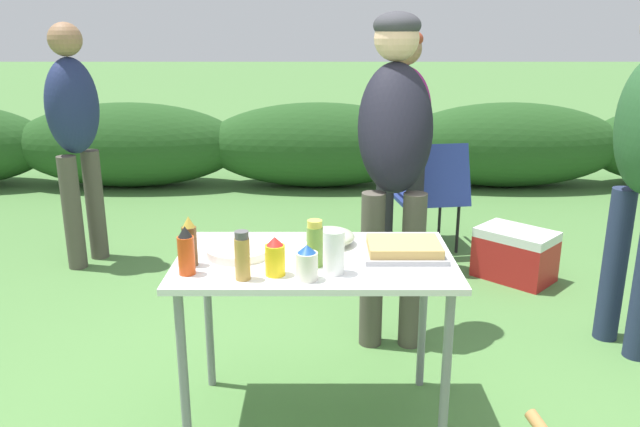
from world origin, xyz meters
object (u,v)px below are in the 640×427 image
at_px(mixing_bowl, 328,237).
at_px(mustard_bottle, 274,257).
at_px(food_tray, 403,249).
at_px(standing_person_in_dark_puffer, 73,125).
at_px(folding_table, 314,275).
at_px(plate_stack, 237,251).
at_px(relish_jar, 313,244).
at_px(standing_person_with_beanie, 401,127).
at_px(spice_jar, 241,256).
at_px(mayo_bottle, 306,263).
at_px(cooler_box, 514,254).
at_px(hot_sauce_bottle, 185,252).
at_px(standing_person_in_gray_fleece, 394,142).
at_px(paper_cup_stack, 333,252).
at_px(camp_chair_green_behind_table, 428,190).
at_px(beer_bottle, 188,242).

height_order(mixing_bowl, mustard_bottle, mustard_bottle).
bearing_deg(mustard_bottle, food_tray, 22.72).
bearing_deg(food_tray, standing_person_in_dark_puffer, 137.15).
bearing_deg(mustard_bottle, folding_table, 51.60).
height_order(plate_stack, relish_jar, relish_jar).
relative_size(mustard_bottle, standing_person_with_beanie, 0.09).
distance_m(spice_jar, mayo_bottle, 0.23).
height_order(mixing_bowl, cooler_box, mixing_bowl).
bearing_deg(mustard_bottle, standing_person_with_beanie, 70.05).
xyz_separation_m(mixing_bowl, hot_sauce_bottle, (-0.53, -0.33, 0.05)).
xyz_separation_m(mustard_bottle, cooler_box, (1.47, 1.76, -0.64)).
relative_size(food_tray, spice_jar, 1.78).
xyz_separation_m(hot_sauce_bottle, standing_person_in_gray_fleece, (0.87, 0.96, 0.24)).
bearing_deg(cooler_box, paper_cup_stack, -82.05).
bearing_deg(folding_table, standing_person_in_dark_puffer, 131.12).
bearing_deg(camp_chair_green_behind_table, food_tray, -111.22).
height_order(beer_bottle, standing_person_in_dark_puffer, standing_person_in_dark_puffer).
height_order(spice_jar, beer_bottle, beer_bottle).
relative_size(spice_jar, relish_jar, 1.00).
bearing_deg(hot_sauce_bottle, standing_person_in_gray_fleece, 47.85).
distance_m(beer_bottle, standing_person_in_gray_fleece, 1.26).
height_order(mixing_bowl, standing_person_in_gray_fleece, standing_person_in_gray_fleece).
relative_size(mixing_bowl, mustard_bottle, 1.46).
bearing_deg(beer_bottle, hot_sauce_bottle, -86.94).
height_order(plate_stack, standing_person_with_beanie, standing_person_with_beanie).
bearing_deg(camp_chair_green_behind_table, cooler_box, -57.61).
distance_m(relish_jar, standing_person_with_beanie, 1.95).
xyz_separation_m(mixing_bowl, standing_person_in_dark_puffer, (-1.70, 1.72, 0.21)).
bearing_deg(beer_bottle, camp_chair_green_behind_table, 59.51).
distance_m(relish_jar, cooler_box, 2.23).
distance_m(beer_bottle, cooler_box, 2.53).
height_order(spice_jar, relish_jar, same).
xyz_separation_m(mixing_bowl, relish_jar, (-0.06, -0.25, 0.06)).
bearing_deg(folding_table, plate_stack, 175.60).
bearing_deg(mayo_bottle, cooler_box, 53.20).
xyz_separation_m(paper_cup_stack, standing_person_in_dark_puffer, (-1.71, 2.04, 0.17)).
distance_m(spice_jar, relish_jar, 0.29).
distance_m(mixing_bowl, spice_jar, 0.50).
xyz_separation_m(spice_jar, beer_bottle, (-0.22, 0.14, 0.00)).
height_order(spice_jar, camp_chair_green_behind_table, spice_jar).
height_order(food_tray, cooler_box, food_tray).
bearing_deg(mayo_bottle, relish_jar, 79.29).
bearing_deg(cooler_box, mixing_bowl, -88.01).
distance_m(mustard_bottle, standing_person_with_beanie, 2.08).
xyz_separation_m(plate_stack, hot_sauce_bottle, (-0.16, -0.20, 0.07)).
relative_size(beer_bottle, standing_person_in_gray_fleece, 0.12).
distance_m(mixing_bowl, beer_bottle, 0.59).
height_order(hot_sauce_bottle, standing_person_in_dark_puffer, standing_person_in_dark_puffer).
distance_m(folding_table, cooler_box, 2.11).
bearing_deg(mixing_bowl, mayo_bottle, -102.70).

